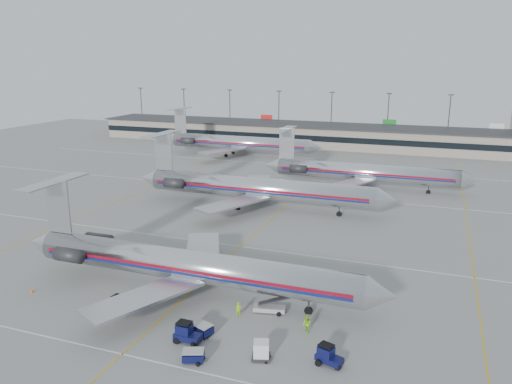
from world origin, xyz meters
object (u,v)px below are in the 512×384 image
at_px(belt_loader, 270,307).
at_px(jet_foreground, 184,264).
at_px(jet_second_row, 254,187).
at_px(tug_center, 186,333).
at_px(uld_container, 261,350).

bearing_deg(belt_loader, jet_foreground, 161.96).
bearing_deg(jet_second_row, tug_center, -77.63).
height_order(jet_second_row, uld_container, jet_second_row).
relative_size(jet_foreground, jet_second_row, 0.94).
xyz_separation_m(jet_foreground, uld_container, (12.33, -9.21, -2.52)).
bearing_deg(uld_container, jet_second_row, 93.46).
bearing_deg(tug_center, belt_loader, 56.89).
bearing_deg(jet_second_row, belt_loader, -67.03).
height_order(tug_center, uld_container, tug_center).
relative_size(jet_foreground, uld_container, 23.19).
xyz_separation_m(jet_second_row, belt_loader, (14.81, -34.96, -3.05)).
relative_size(jet_foreground, tug_center, 17.68).
distance_m(jet_foreground, jet_second_row, 34.16).
xyz_separation_m(jet_foreground, jet_second_row, (-4.42, 33.87, 0.23)).
xyz_separation_m(uld_container, belt_loader, (-1.93, 8.12, -0.30)).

